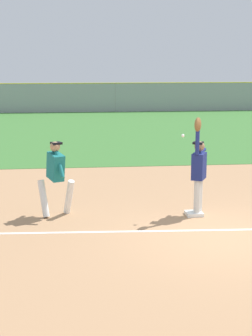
% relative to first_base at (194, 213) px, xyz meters
% --- Properties ---
extents(ground_plane, '(79.29, 79.29, 0.00)m').
position_rel_first_base_xyz_m(ground_plane, '(0.32, -1.56, -0.04)').
color(ground_plane, tan).
extents(outfield_grass, '(48.95, 18.49, 0.01)m').
position_rel_first_base_xyz_m(outfield_grass, '(0.32, 15.02, -0.04)').
color(outfield_grass, '#3D7533').
rests_on(outfield_grass, ground_plane).
extents(chalk_foul_line, '(11.99, 0.77, 0.01)m').
position_rel_first_base_xyz_m(chalk_foul_line, '(-4.00, -0.90, -0.04)').
color(chalk_foul_line, white).
rests_on(chalk_foul_line, ground_plane).
extents(first_base, '(0.39, 0.39, 0.08)m').
position_rel_first_base_xyz_m(first_base, '(0.00, 0.00, 0.00)').
color(first_base, white).
rests_on(first_base, ground_plane).
extents(fielder, '(0.50, 0.85, 2.28)m').
position_rel_first_base_xyz_m(fielder, '(0.08, -0.00, 1.08)').
color(fielder, silver).
rests_on(fielder, ground_plane).
extents(runner, '(0.89, 0.80, 1.72)m').
position_rel_first_base_xyz_m(runner, '(-3.14, 0.31, 0.96)').
color(runner, white).
rests_on(runner, ground_plane).
extents(baseball, '(0.07, 0.07, 0.07)m').
position_rel_first_base_xyz_m(baseball, '(-0.30, -0.01, 1.81)').
color(baseball, white).
extents(outfield_fence, '(49.03, 0.08, 1.92)m').
position_rel_first_base_xyz_m(outfield_fence, '(0.32, 24.26, 0.92)').
color(outfield_fence, '#93999E').
rests_on(outfield_fence, ground_plane).
extents(parked_car_white, '(4.52, 2.35, 1.25)m').
position_rel_first_base_xyz_m(parked_car_white, '(-5.97, 28.54, 0.63)').
color(parked_car_white, white).
rests_on(parked_car_white, ground_plane).
extents(parked_car_red, '(4.53, 2.38, 1.25)m').
position_rel_first_base_xyz_m(parked_car_red, '(0.09, 28.23, 0.63)').
color(parked_car_red, '#B21E1E').
rests_on(parked_car_red, ground_plane).
extents(parked_car_blue, '(4.45, 2.21, 1.25)m').
position_rel_first_base_xyz_m(parked_car_blue, '(6.17, 28.51, 0.63)').
color(parked_car_blue, '#23389E').
rests_on(parked_car_blue, ground_plane).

